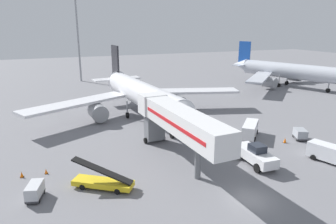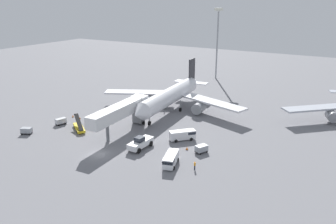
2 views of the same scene
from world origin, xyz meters
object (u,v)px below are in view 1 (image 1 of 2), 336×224
at_px(jet_bridge, 175,120).
at_px(baggage_cart_far_center, 35,191).
at_px(baggage_cart_mid_right, 300,134).
at_px(safety_cone_bravo, 46,171).
at_px(airplane_background, 285,71).
at_px(service_van_mid_center, 333,154).
at_px(safety_cone_alpha, 285,140).
at_px(pushback_tug, 255,155).
at_px(belt_loader_truck, 103,181).
at_px(safety_cone_charlie, 22,174).
at_px(service_van_outer_left, 250,129).
at_px(apron_light_mast, 77,19).
at_px(airplane_at_gate, 140,94).

relative_size(jet_bridge, baggage_cart_far_center, 7.10).
bearing_deg(jet_bridge, baggage_cart_mid_right, -2.05).
distance_m(safety_cone_bravo, airplane_background, 70.29).
distance_m(service_van_mid_center, safety_cone_alpha, 7.62).
bearing_deg(jet_bridge, pushback_tug, -31.76).
distance_m(belt_loader_truck, baggage_cart_far_center, 6.54).
bearing_deg(service_van_mid_center, safety_cone_charlie, 163.33).
bearing_deg(service_van_outer_left, pushback_tug, -123.49).
bearing_deg(belt_loader_truck, safety_cone_alpha, 6.18).
distance_m(jet_bridge, baggage_cart_mid_right, 20.51).
xyz_separation_m(service_van_mid_center, service_van_outer_left, (-3.52, 11.68, 0.01)).
xyz_separation_m(baggage_cart_mid_right, safety_cone_charlie, (-37.81, 2.70, -0.52)).
distance_m(jet_bridge, safety_cone_bravo, 16.12).
bearing_deg(apron_light_mast, pushback_tug, -80.32).
xyz_separation_m(airplane_background, apron_light_mast, (-50.89, 30.00, 13.83)).
xyz_separation_m(airplane_at_gate, safety_cone_charlie, (-19.52, -17.52, -3.96)).
distance_m(pushback_tug, baggage_cart_far_center, 24.85).
bearing_deg(pushback_tug, airplane_background, 44.21).
relative_size(airplane_at_gate, safety_cone_bravo, 71.07).
distance_m(baggage_cart_mid_right, airplane_background, 43.71).
relative_size(safety_cone_charlie, airplane_background, 0.02).
height_order(jet_bridge, pushback_tug, jet_bridge).
bearing_deg(safety_cone_bravo, belt_loader_truck, -46.94).
height_order(service_van_mid_center, apron_light_mast, apron_light_mast).
distance_m(pushback_tug, safety_cone_bravo, 24.68).
distance_m(baggage_cart_far_center, airplane_background, 73.73).
height_order(airplane_at_gate, service_van_mid_center, airplane_at_gate).
distance_m(safety_cone_alpha, apron_light_mast, 69.39).
relative_size(safety_cone_alpha, safety_cone_charlie, 1.11).
bearing_deg(service_van_outer_left, baggage_cart_mid_right, -32.04).
relative_size(airplane_at_gate, safety_cone_charlie, 63.10).
bearing_deg(baggage_cart_far_center, airplane_at_gate, 51.63).
relative_size(jet_bridge, service_van_outer_left, 3.75).
bearing_deg(service_van_mid_center, baggage_cart_far_center, 171.31).
height_order(airplane_at_gate, service_van_outer_left, airplane_at_gate).
bearing_deg(belt_loader_truck, service_van_outer_left, 16.47).
relative_size(service_van_outer_left, safety_cone_bravo, 8.94).
bearing_deg(service_van_outer_left, jet_bridge, -167.35).
relative_size(jet_bridge, belt_loader_truck, 3.19).
relative_size(safety_cone_bravo, airplane_background, 0.02).
bearing_deg(airplane_at_gate, service_van_outer_left, -53.42).
height_order(airplane_at_gate, baggage_cart_mid_right, airplane_at_gate).
height_order(safety_cone_alpha, safety_cone_charlie, safety_cone_alpha).
bearing_deg(safety_cone_charlie, safety_cone_alpha, -4.91).
height_order(belt_loader_truck, apron_light_mast, apron_light_mast).
bearing_deg(airplane_background, apron_light_mast, 149.48).
distance_m(safety_cone_alpha, airplane_background, 45.97).
height_order(pushback_tug, safety_cone_charlie, pushback_tug).
bearing_deg(apron_light_mast, safety_cone_bravo, -101.11).
height_order(baggage_cart_far_center, baggage_cart_mid_right, baggage_cart_far_center).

